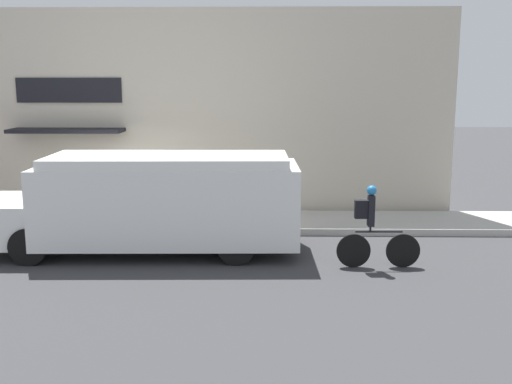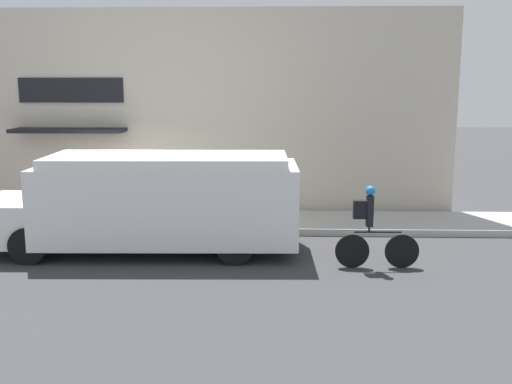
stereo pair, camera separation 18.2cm
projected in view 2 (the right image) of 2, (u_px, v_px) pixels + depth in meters
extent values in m
plane|color=#38383A|center=(110.00, 234.00, 14.42)|extent=(70.00, 70.00, 0.00)
cube|color=#ADAAA3|center=(121.00, 221.00, 15.43)|extent=(28.00, 2.09, 0.17)
cube|color=beige|center=(130.00, 113.00, 16.28)|extent=(17.62, 0.18, 5.55)
cube|color=black|center=(71.00, 90.00, 16.11)|extent=(2.84, 0.05, 0.66)
cube|color=black|center=(68.00, 130.00, 15.92)|extent=(2.99, 0.82, 0.10)
cube|color=white|center=(169.00, 202.00, 12.79)|extent=(5.49, 2.28, 1.64)
cube|color=white|center=(14.00, 219.00, 12.88)|extent=(1.33, 2.00, 0.90)
cube|color=white|center=(168.00, 160.00, 12.62)|extent=(5.05, 2.09, 0.20)
cube|color=red|center=(114.00, 188.00, 14.08)|extent=(0.04, 0.44, 0.44)
cylinder|color=black|center=(58.00, 224.00, 13.83)|extent=(0.77, 0.28, 0.76)
cylinder|color=black|center=(28.00, 245.00, 12.05)|extent=(0.77, 0.28, 0.76)
cylinder|color=black|center=(238.00, 224.00, 13.80)|extent=(0.77, 0.28, 0.76)
cylinder|color=black|center=(235.00, 246.00, 12.02)|extent=(0.77, 0.28, 0.76)
cylinder|color=black|center=(402.00, 251.00, 11.78)|extent=(0.68, 0.06, 0.67)
cylinder|color=black|center=(352.00, 251.00, 11.79)|extent=(0.68, 0.06, 0.67)
cylinder|color=black|center=(378.00, 232.00, 11.71)|extent=(0.93, 0.06, 0.04)
cylinder|color=black|center=(369.00, 229.00, 11.71)|extent=(0.04, 0.04, 0.12)
cube|color=black|center=(370.00, 211.00, 11.64)|extent=(0.12, 0.20, 0.61)
sphere|color=#2375B7|center=(370.00, 191.00, 11.57)|extent=(0.19, 0.19, 0.19)
cube|color=black|center=(360.00, 210.00, 11.64)|extent=(0.26, 0.15, 0.36)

